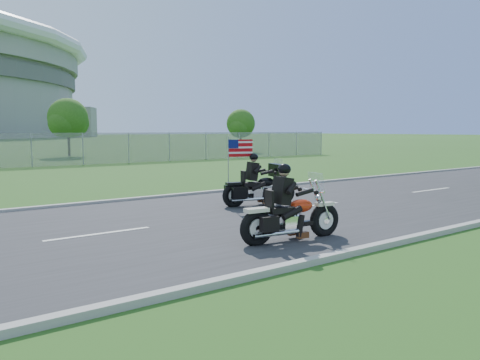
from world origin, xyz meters
TOP-DOWN VIEW (x-y plane):
  - ground at (0.00, 0.00)m, footprint 420.00×420.00m
  - road at (0.00, 0.00)m, footprint 120.00×8.00m
  - curb_north at (0.00, 4.05)m, footprint 120.00×0.18m
  - curb_south at (0.00, -4.05)m, footprint 120.00×0.18m
  - tree_fence_near at (6.04, 30.04)m, footprint 3.52×3.28m
  - tree_fence_far at (22.04, 28.03)m, footprint 3.08×2.87m
  - motorcycle_lead at (0.81, -2.72)m, footprint 2.30×0.72m
  - motorcycle_follow at (2.99, 1.00)m, footprint 2.24×0.96m

SIDE VIEW (x-z plane):
  - ground at x=0.00m, z-range 0.00..0.00m
  - road at x=0.00m, z-range 0.00..0.04m
  - curb_north at x=0.00m, z-range -0.01..0.11m
  - curb_south at x=0.00m, z-range -0.01..0.11m
  - motorcycle_lead at x=0.81m, z-range -0.28..1.26m
  - motorcycle_follow at x=2.99m, z-range -0.42..1.47m
  - tree_fence_far at x=22.04m, z-range 0.54..4.74m
  - tree_fence_near at x=6.04m, z-range 0.60..5.35m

